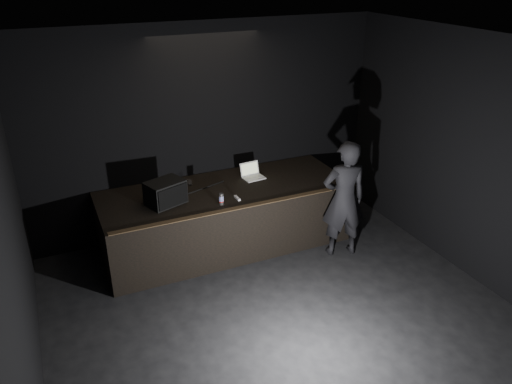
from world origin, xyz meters
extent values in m
plane|color=black|center=(0.00, 0.00, 0.00)|extent=(7.00, 7.00, 0.00)
cube|color=black|center=(0.00, 3.50, 1.75)|extent=(6.00, 0.10, 3.50)
cube|color=black|center=(-3.00, 0.00, 1.75)|extent=(0.10, 7.00, 3.50)
cube|color=black|center=(0.00, 0.00, 3.50)|extent=(6.00, 7.00, 0.04)
cube|color=black|center=(0.00, 2.73, 0.50)|extent=(4.00, 1.50, 1.00)
cube|color=brown|center=(0.00, 2.02, 1.01)|extent=(3.92, 0.10, 0.01)
cube|color=black|center=(-1.00, 2.61, 1.18)|extent=(0.64, 0.54, 0.36)
cube|color=black|center=(-0.93, 2.42, 1.18)|extent=(0.48, 0.19, 0.30)
cylinder|color=black|center=(-0.40, 2.85, 1.01)|extent=(0.94, 0.33, 0.02)
cube|color=silver|center=(0.59, 2.92, 1.01)|extent=(0.37, 0.27, 0.02)
cube|color=silver|center=(0.59, 2.92, 1.02)|extent=(0.30, 0.17, 0.00)
cube|color=silver|center=(0.57, 3.07, 1.13)|extent=(0.35, 0.11, 0.22)
cube|color=gold|center=(0.57, 3.06, 1.13)|extent=(0.31, 0.08, 0.18)
cylinder|color=silver|center=(-0.25, 2.24, 1.09)|extent=(0.07, 0.07, 0.18)
cylinder|color=navy|center=(-0.25, 2.24, 1.09)|extent=(0.07, 0.07, 0.08)
cylinder|color=#9F160E|center=(-0.25, 2.24, 1.05)|extent=(0.07, 0.07, 0.01)
cylinder|color=white|center=(-0.47, 3.11, 1.04)|extent=(0.07, 0.07, 0.09)
cube|color=silver|center=(0.03, 2.31, 1.02)|extent=(0.05, 0.17, 0.03)
imported|color=black|center=(1.57, 1.70, 0.96)|extent=(0.78, 0.61, 1.91)
camera|label=1|loc=(-2.52, -4.06, 4.37)|focal=35.00mm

